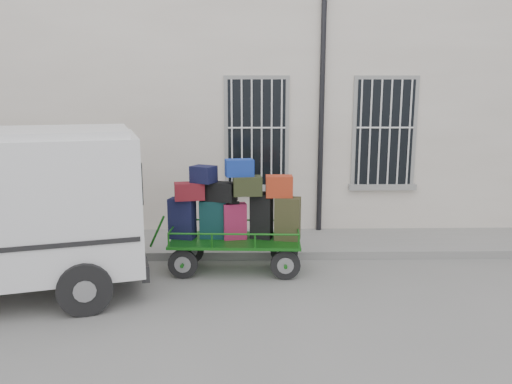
% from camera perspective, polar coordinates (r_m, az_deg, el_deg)
% --- Properties ---
extents(ground, '(80.00, 80.00, 0.00)m').
position_cam_1_polar(ground, '(8.17, 3.37, -10.87)').
color(ground, slate).
rests_on(ground, ground).
extents(building, '(24.00, 5.15, 6.00)m').
position_cam_1_polar(building, '(13.06, 1.63, 10.91)').
color(building, beige).
rests_on(building, ground).
extents(sidewalk, '(24.00, 1.70, 0.15)m').
position_cam_1_polar(sidewalk, '(10.21, 2.42, -5.83)').
color(sidewalk, gray).
rests_on(sidewalk, ground).
extents(luggage_cart, '(2.65, 1.12, 1.97)m').
position_cam_1_polar(luggage_cart, '(8.62, -2.47, -2.76)').
color(luggage_cart, black).
rests_on(luggage_cart, ground).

